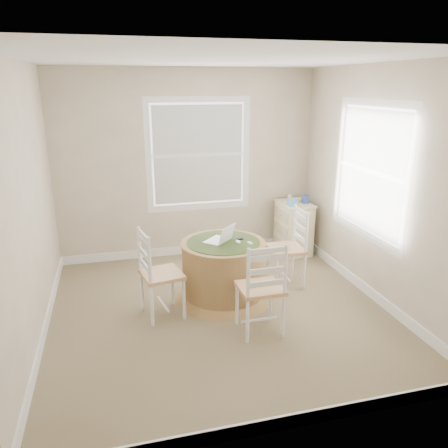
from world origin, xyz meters
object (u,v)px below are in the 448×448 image
object	(u,v)px
chair_left	(162,274)
laptop	(220,239)
chair_near	(260,288)
chair_right	(286,248)
corner_chest	(293,228)
round_table	(223,267)

from	to	relation	value
chair_left	laptop	xyz separation A→B (m)	(0.70, 0.27, 0.24)
chair_near	laptop	xyz separation A→B (m)	(-0.20, 0.84, 0.24)
chair_right	laptop	xyz separation A→B (m)	(-0.86, -0.11, 0.24)
chair_left	chair_right	size ratio (longest dim) A/B	1.00
chair_right	laptop	world-z (taller)	chair_right
chair_near	laptop	size ratio (longest dim) A/B	2.41
chair_right	laptop	size ratio (longest dim) A/B	2.41
chair_left	chair_right	bearing A→B (deg)	-87.36
chair_right	corner_chest	distance (m)	1.12
chair_near	chair_right	world-z (taller)	same
round_table	chair_left	bearing A→B (deg)	-169.07
round_table	corner_chest	bearing A→B (deg)	33.24
round_table	chair_left	size ratio (longest dim) A/B	1.20
chair_near	chair_right	size ratio (longest dim) A/B	1.00
chair_left	chair_near	xyz separation A→B (m)	(0.90, -0.57, 0.00)
chair_near	corner_chest	size ratio (longest dim) A/B	1.25
chair_left	chair_near	distance (m)	1.06
round_table	corner_chest	size ratio (longest dim) A/B	1.50
laptop	round_table	bearing A→B (deg)	85.05
round_table	chair_left	xyz separation A→B (m)	(-0.73, -0.23, 0.10)
corner_chest	chair_right	bearing A→B (deg)	-119.87
chair_left	round_table	bearing A→B (deg)	-83.29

